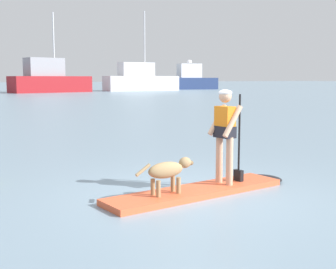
% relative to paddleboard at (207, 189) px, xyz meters
% --- Properties ---
extents(ground_plane, '(400.00, 400.00, 0.00)m').
position_rel_paddleboard_xyz_m(ground_plane, '(-0.23, -0.03, -0.05)').
color(ground_plane, gray).
extents(paddleboard, '(3.67, 1.18, 0.10)m').
position_rel_paddleboard_xyz_m(paddleboard, '(0.00, 0.00, 0.00)').
color(paddleboard, '#E55933').
rests_on(paddleboard, ground_plane).
extents(person_paddler, '(0.64, 0.52, 1.64)m').
position_rel_paddleboard_xyz_m(person_paddler, '(0.41, 0.05, 1.00)').
color(person_paddler, tan).
rests_on(person_paddler, paddleboard).
extents(dog, '(1.11, 0.30, 0.56)m').
position_rel_paddleboard_xyz_m(dog, '(-0.80, -0.11, 0.42)').
color(dog, '#997A51').
rests_on(dog, paddleboard).
extents(moored_boat_far_port, '(11.10, 5.38, 10.46)m').
position_rel_paddleboard_xyz_m(moored_boat_far_port, '(10.69, 54.66, 1.65)').
color(moored_boat_far_port, maroon).
rests_on(moored_boat_far_port, ground_plane).
extents(moored_boat_starboard, '(11.33, 3.51, 11.70)m').
position_rel_paddleboard_xyz_m(moored_boat_starboard, '(24.63, 56.14, 1.55)').
color(moored_boat_starboard, silver).
rests_on(moored_boat_starboard, ground_plane).
extents(moored_boat_outer, '(8.59, 4.41, 4.91)m').
position_rel_paddleboard_xyz_m(moored_boat_outer, '(35.95, 60.07, 1.55)').
color(moored_boat_outer, navy).
rests_on(moored_boat_outer, ground_plane).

